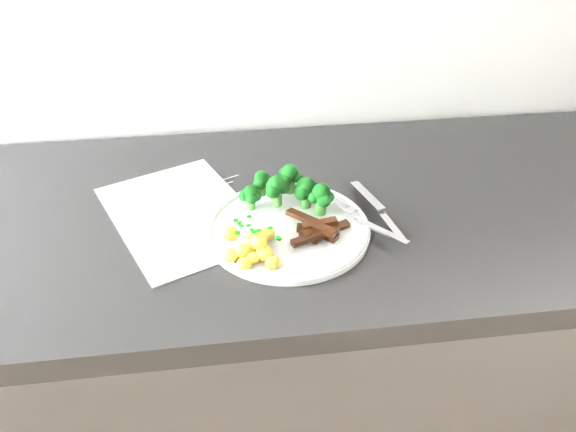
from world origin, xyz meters
name	(u,v)px	position (x,y,z in m)	size (l,w,h in m)	color
counter	(322,375)	(0.06, 1.68, 0.44)	(2.35, 0.59, 0.88)	black
recipe_paper	(182,214)	(-0.19, 1.68, 0.88)	(0.31, 0.36, 0.00)	white
plate	(288,228)	(-0.03, 1.61, 0.89)	(0.26, 0.26, 0.01)	white
broccoli	(289,188)	(-0.02, 1.67, 0.93)	(0.15, 0.10, 0.06)	#346D24
potatoes	(254,246)	(-0.08, 1.56, 0.90)	(0.09, 0.10, 0.04)	yellow
beef_strips	(318,229)	(0.02, 1.59, 0.90)	(0.10, 0.09, 0.03)	black
fork	(370,223)	(0.10, 1.60, 0.90)	(0.10, 0.14, 0.01)	silver
knife	(384,218)	(0.13, 1.62, 0.89)	(0.05, 0.18, 0.02)	silver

